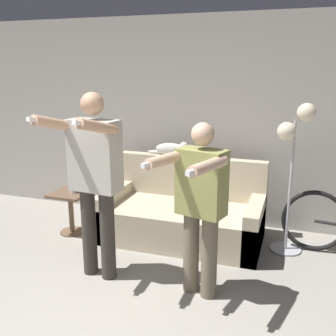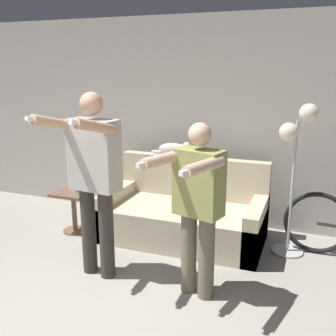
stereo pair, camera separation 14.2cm
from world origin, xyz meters
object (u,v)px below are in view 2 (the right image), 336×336
object	(u,v)px
person_right	(197,201)
cat	(175,149)
side_table	(74,203)
person_left	(93,172)
couch	(184,216)
floor_lamp	(297,145)
cup	(76,188)

from	to	relation	value
person_right	cat	bearing A→B (deg)	131.56
side_table	person_right	bearing A→B (deg)	-24.42
person_right	cat	distance (m)	1.63
person_left	side_table	size ratio (longest dim) A/B	3.41
couch	side_table	xyz separation A→B (m)	(-1.33, -0.29, 0.09)
couch	floor_lamp	xyz separation A→B (m)	(1.19, 0.05, 0.92)
person_left	person_right	size ratio (longest dim) A/B	1.14
person_right	cat	world-z (taller)	person_right
person_left	cat	xyz separation A→B (m)	(0.27, 1.46, -0.04)
person_left	cat	bearing A→B (deg)	86.20
couch	person_left	size ratio (longest dim) A/B	1.05
cat	person_left	bearing A→B (deg)	-100.61
couch	floor_lamp	bearing A→B (deg)	2.18
couch	cat	world-z (taller)	cat
cat	person_right	bearing A→B (deg)	-63.59
cat	side_table	bearing A→B (deg)	-149.25
person_left	couch	bearing A→B (deg)	71.55
floor_lamp	person_right	bearing A→B (deg)	-121.71
couch	cup	bearing A→B (deg)	-167.35
person_right	floor_lamp	world-z (taller)	floor_lamp
person_left	cup	world-z (taller)	person_left
floor_lamp	side_table	distance (m)	2.67
side_table	cup	bearing A→B (deg)	4.35
cat	floor_lamp	world-z (taller)	floor_lamp
floor_lamp	cup	bearing A→B (deg)	-172.33
person_right	side_table	world-z (taller)	person_right
side_table	cup	distance (m)	0.20
couch	cat	distance (m)	0.84
floor_lamp	side_table	bearing A→B (deg)	-172.39
cat	floor_lamp	bearing A→B (deg)	-11.96
couch	cup	world-z (taller)	couch
person_right	cup	distance (m)	1.97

